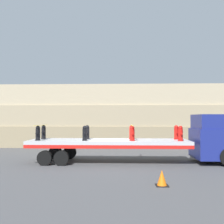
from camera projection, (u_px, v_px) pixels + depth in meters
name	position (u px, v px, depth m)	size (l,w,h in m)	color
ground_plane	(109.00, 162.00, 15.25)	(120.00, 120.00, 0.00)	#474749
rock_cliff	(113.00, 116.00, 23.88)	(60.00, 3.30, 5.81)	gray
truck_cab	(214.00, 139.00, 15.05)	(2.34, 2.64, 2.92)	navy
flatbed_trailer	(101.00, 144.00, 15.29)	(9.65, 2.59, 1.37)	#B2B2B7
fire_hydrant_black_near_0	(38.00, 133.00, 14.90)	(0.34, 0.54, 0.89)	black
fire_hydrant_black_far_0	(44.00, 132.00, 15.99)	(0.34, 0.54, 0.89)	black
fire_hydrant_black_near_1	(85.00, 133.00, 14.79)	(0.34, 0.54, 0.89)	black
fire_hydrant_black_far_1	(87.00, 132.00, 15.89)	(0.34, 0.54, 0.89)	black
fire_hydrant_red_near_2	(132.00, 133.00, 14.69)	(0.34, 0.54, 0.89)	red
fire_hydrant_red_far_2	(132.00, 132.00, 15.79)	(0.34, 0.54, 0.89)	red
fire_hydrant_red_near_3	(180.00, 134.00, 14.59)	(0.34, 0.54, 0.89)	red
fire_hydrant_red_far_3	(176.00, 132.00, 15.68)	(0.34, 0.54, 0.89)	red
cargo_strap_rear	(41.00, 125.00, 15.46)	(0.05, 2.69, 0.01)	yellow
cargo_strap_middle	(132.00, 125.00, 15.25)	(0.05, 2.69, 0.01)	yellow
traffic_cone	(162.00, 178.00, 9.96)	(0.50, 0.50, 0.63)	black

